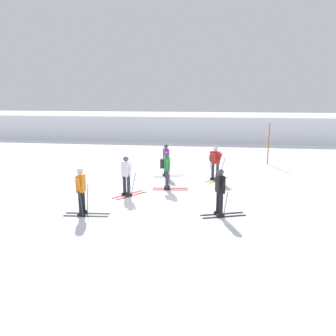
{
  "coord_description": "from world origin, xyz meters",
  "views": [
    {
      "loc": [
        2.04,
        -11.99,
        4.24
      ],
      "look_at": [
        0.09,
        2.56,
        0.9
      ],
      "focal_mm": 35.08,
      "sensor_mm": 36.0,
      "label": 1
    }
  ],
  "objects": [
    {
      "name": "far_snow_ridge",
      "position": [
        0.0,
        20.89,
        1.12
      ],
      "size": [
        80.0,
        8.15,
        2.23
      ],
      "primitive_type": "cube",
      "color": "white",
      "rests_on": "ground"
    },
    {
      "name": "skier_black",
      "position": [
        2.39,
        -0.87,
        0.92
      ],
      "size": [
        1.63,
        0.96,
        1.71
      ],
      "color": "black",
      "rests_on": "ground"
    },
    {
      "name": "skier_red",
      "position": [
        2.24,
        4.03,
        0.96
      ],
      "size": [
        1.23,
        1.52,
        1.71
      ],
      "color": "gold",
      "rests_on": "ground"
    },
    {
      "name": "skier_orange",
      "position": [
        -2.45,
        -1.42,
        0.92
      ],
      "size": [
        1.62,
        1.0,
        1.71
      ],
      "color": "black",
      "rests_on": "ground"
    },
    {
      "name": "skier_green",
      "position": [
        0.07,
        2.18,
        0.96
      ],
      "size": [
        1.63,
        1.0,
        1.71
      ],
      "color": "red",
      "rests_on": "ground"
    },
    {
      "name": "ground_plane",
      "position": [
        0.0,
        0.0,
        0.0
      ],
      "size": [
        120.0,
        120.0,
        0.0
      ],
      "primitive_type": "plane",
      "color": "white"
    },
    {
      "name": "skier_white",
      "position": [
        -1.45,
        0.96,
        0.92
      ],
      "size": [
        1.27,
        1.49,
        1.71
      ],
      "color": "red",
      "rests_on": "ground"
    },
    {
      "name": "trail_marker_pole",
      "position": [
        5.47,
        8.33,
        1.26
      ],
      "size": [
        0.07,
        0.07,
        2.51
      ],
      "primitive_type": "cylinder",
      "color": "#C65614",
      "rests_on": "ground"
    },
    {
      "name": "skier_purple",
      "position": [
        -0.27,
        4.5,
        0.92
      ],
      "size": [
        1.61,
        0.98,
        1.71
      ],
      "color": "silver",
      "rests_on": "ground"
    }
  ]
}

